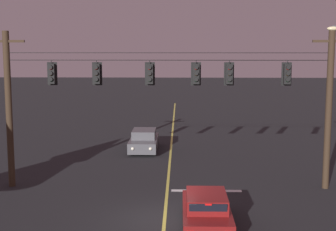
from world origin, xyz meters
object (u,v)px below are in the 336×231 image
traffic_light_far_right (287,74)px  car_oncoming_lead (144,141)px  traffic_light_rightmost (229,74)px  car_waiting_near_lane (206,212)px  traffic_light_left_inner (97,74)px  traffic_light_right_inner (196,74)px  traffic_light_centre (150,74)px  traffic_light_leftmost (51,74)px

traffic_light_far_right → car_oncoming_lead: size_ratio=0.28×
traffic_light_far_right → traffic_light_rightmost: bearing=180.0°
traffic_light_far_right → car_waiting_near_lane: traffic_light_far_right is taller
traffic_light_rightmost → car_waiting_near_lane: 7.54m
traffic_light_left_inner → traffic_light_right_inner: same height
traffic_light_centre → car_waiting_near_lane: size_ratio=0.28×
traffic_light_left_inner → car_oncoming_lead: 10.13m
traffic_light_centre → car_waiting_near_lane: traffic_light_centre is taller
traffic_light_right_inner → car_oncoming_lead: (-3.16, 8.68, -4.96)m
traffic_light_left_inner → car_waiting_near_lane: 8.97m
traffic_light_far_right → traffic_light_right_inner: bearing=180.0°
traffic_light_leftmost → traffic_light_right_inner: (6.98, 0.00, 0.00)m
traffic_light_leftmost → traffic_light_left_inner: (2.19, 0.00, 0.00)m
traffic_light_leftmost → traffic_light_centre: (4.76, 0.00, 0.00)m
traffic_light_right_inner → car_oncoming_lead: size_ratio=0.28×
traffic_light_leftmost → car_oncoming_lead: 10.70m
traffic_light_left_inner → traffic_light_rightmost: same height
traffic_light_right_inner → car_oncoming_lead: traffic_light_right_inner is taller
traffic_light_centre → traffic_light_right_inner: 2.23m
traffic_light_right_inner → car_oncoming_lead: bearing=110.0°
traffic_light_left_inner → traffic_light_centre: same height
traffic_light_left_inner → traffic_light_centre: 2.56m
traffic_light_right_inner → car_waiting_near_lane: (0.26, -5.51, -4.96)m
traffic_light_far_right → traffic_light_centre: bearing=180.0°
traffic_light_right_inner → traffic_light_left_inner: bearing=180.0°
traffic_light_far_right → car_waiting_near_lane: 8.47m
traffic_light_left_inner → traffic_light_centre: (2.56, 0.00, 0.00)m
traffic_light_leftmost → traffic_light_right_inner: bearing=0.0°
car_waiting_near_lane → traffic_light_leftmost: bearing=142.7°
traffic_light_right_inner → traffic_light_far_right: same height
traffic_light_rightmost → car_waiting_near_lane: traffic_light_rightmost is taller
traffic_light_centre → car_oncoming_lead: (-0.94, 8.68, -4.96)m
traffic_light_leftmost → traffic_light_rightmost: size_ratio=1.00×
traffic_light_right_inner → car_waiting_near_lane: size_ratio=0.28×
traffic_light_right_inner → traffic_light_far_right: bearing=0.0°
traffic_light_centre → traffic_light_right_inner: bearing=0.0°
traffic_light_centre → traffic_light_far_right: bearing=0.0°
traffic_light_right_inner → traffic_light_far_right: (4.35, 0.00, 0.00)m
traffic_light_rightmost → car_waiting_near_lane: bearing=-103.6°
traffic_light_centre → traffic_light_right_inner: size_ratio=1.00×
car_waiting_near_lane → traffic_light_left_inner: bearing=132.5°
traffic_light_leftmost → car_waiting_near_lane: bearing=-37.3°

